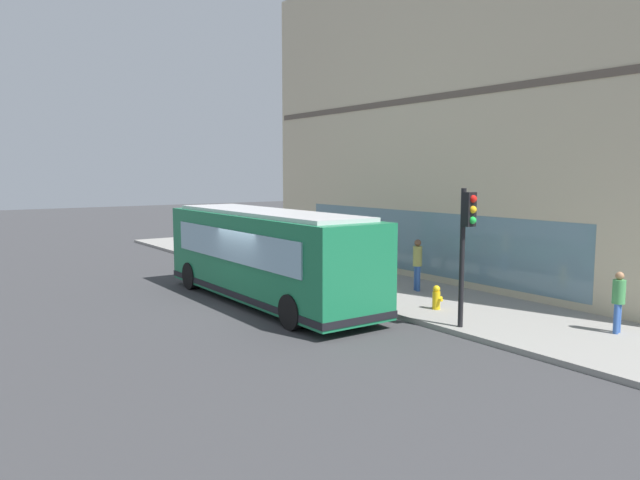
{
  "coord_description": "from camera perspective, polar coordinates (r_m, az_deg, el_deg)",
  "views": [
    {
      "loc": [
        -9.2,
        -16.37,
        4.31
      ],
      "look_at": [
        2.52,
        0.03,
        2.0
      ],
      "focal_mm": 33.21,
      "sensor_mm": 36.0,
      "label": 1
    }
  ],
  "objects": [
    {
      "name": "ground",
      "position": [
        19.26,
        -6.1,
        -6.44
      ],
      "size": [
        120.0,
        120.0,
        0.0
      ],
      "primitive_type": "plane",
      "color": "#38383A"
    },
    {
      "name": "sidewalk_curb",
      "position": [
        22.06,
        5.25,
        -4.57
      ],
      "size": [
        4.75,
        40.0,
        0.15
      ],
      "primitive_type": "cube",
      "color": "gray",
      "rests_on": "ground"
    },
    {
      "name": "building_corner",
      "position": [
        25.85,
        15.24,
        11.03
      ],
      "size": [
        6.75,
        20.27,
        12.91
      ],
      "color": "beige",
      "rests_on": "ground"
    },
    {
      "name": "city_bus_nearside",
      "position": [
        19.62,
        -5.24,
        -1.57
      ],
      "size": [
        2.68,
        10.06,
        3.07
      ],
      "color": "#197247",
      "rests_on": "ground"
    },
    {
      "name": "traffic_light_near_corner",
      "position": [
        16.09,
        13.93,
        0.82
      ],
      "size": [
        0.32,
        0.49,
        3.75
      ],
      "color": "black",
      "rests_on": "sidewalk_curb"
    },
    {
      "name": "fire_hydrant",
      "position": [
        18.47,
        11.16,
        -5.46
      ],
      "size": [
        0.35,
        0.35,
        0.74
      ],
      "color": "yellow",
      "rests_on": "sidewalk_curb"
    },
    {
      "name": "pedestrian_near_hydrant",
      "position": [
        20.12,
        2.96,
        -2.44
      ],
      "size": [
        0.32,
        0.32,
        1.77
      ],
      "color": "#3359A5",
      "rests_on": "sidewalk_curb"
    },
    {
      "name": "pedestrian_near_building_entrance",
      "position": [
        21.08,
        9.37,
        -2.01
      ],
      "size": [
        0.32,
        0.32,
        1.83
      ],
      "color": "#3359A5",
      "rests_on": "sidewalk_curb"
    },
    {
      "name": "pedestrian_walking_along_curb",
      "position": [
        17.2,
        26.82,
        -5.02
      ],
      "size": [
        0.32,
        0.32,
        1.62
      ],
      "color": "#3359A5",
      "rests_on": "sidewalk_curb"
    },
    {
      "name": "pedestrian_by_light_pole",
      "position": [
        22.59,
        5.51,
        -1.79
      ],
      "size": [
        0.32,
        0.32,
        1.58
      ],
      "color": "gold",
      "rests_on": "sidewalk_curb"
    },
    {
      "name": "newspaper_vending_box",
      "position": [
        23.53,
        3.34,
        -2.55
      ],
      "size": [
        0.44,
        0.42,
        0.9
      ],
      "color": "#263F99",
      "rests_on": "sidewalk_curb"
    }
  ]
}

